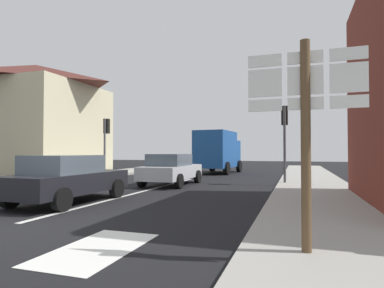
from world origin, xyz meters
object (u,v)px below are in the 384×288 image
Objects in this scene: route_sign_post at (306,122)px; sedan_far at (171,169)px; sedan_near at (67,178)px; traffic_light_near_left at (106,134)px; traffic_light_near_right at (285,126)px; delivery_truck at (218,151)px.

sedan_far is at bearing 122.16° from route_sign_post.
sedan_near is 7.71m from route_sign_post.
sedan_near is 9.96m from traffic_light_near_left.
traffic_light_near_right is at bearing 93.51° from route_sign_post.
sedan_near is 1.00× the size of sedan_far.
route_sign_post is 0.89× the size of traffic_light_near_left.
sedan_far is 6.40m from traffic_light_near_left.
sedan_near is 6.03m from sedan_far.
sedan_far is at bearing 79.87° from sedan_near.
sedan_far is 1.17× the size of traffic_light_near_left.
sedan_near is 1.17× the size of traffic_light_near_left.
delivery_truck is (1.21, 14.81, 0.89)m from sedan_near.
traffic_light_near_right reaches higher than traffic_light_near_left.
traffic_light_near_left is (-5.57, -6.06, 1.01)m from delivery_truck.
delivery_truck is 8.84m from traffic_light_near_right.
route_sign_post is at bearing -86.49° from traffic_light_near_right.
traffic_light_near_left reaches higher than route_sign_post.
traffic_light_near_left is at bearing 116.46° from sedan_near.
sedan_far is 8.93m from delivery_truck.
traffic_light_near_right is 10.61m from traffic_light_near_left.
traffic_light_near_right is (6.19, 7.60, 2.02)m from sedan_near.
delivery_truck is 1.61× the size of route_sign_post.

